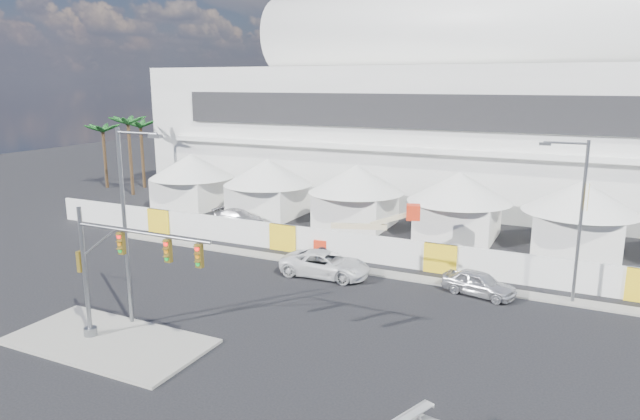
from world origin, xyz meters
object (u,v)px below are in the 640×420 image
at_px(lot_car_c, 238,217).
at_px(traffic_mast, 112,271).
at_px(streetlight_median, 128,214).
at_px(streetlight_curb, 577,211).
at_px(boom_lift, 350,241).
at_px(sedan_silver, 479,283).
at_px(pickup_curb, 325,264).

distance_m(lot_car_c, traffic_mast, 24.23).
xyz_separation_m(traffic_mast, streetlight_median, (-0.91, 2.18, 2.20)).
xyz_separation_m(lot_car_c, streetlight_curb, (27.53, -7.13, 4.77)).
bearing_deg(boom_lift, streetlight_curb, -29.16).
height_order(lot_car_c, streetlight_median, streetlight_median).
bearing_deg(streetlight_median, traffic_mast, -67.39).
bearing_deg(sedan_silver, boom_lift, 81.11).
bearing_deg(traffic_mast, streetlight_median, 112.61).
bearing_deg(lot_car_c, streetlight_curb, -103.74).
height_order(streetlight_median, streetlight_curb, streetlight_median).
bearing_deg(lot_car_c, pickup_curb, -124.48).
xyz_separation_m(pickup_curb, streetlight_curb, (14.63, 1.99, 4.64)).
bearing_deg(lot_car_c, sedan_silver, -109.15).
xyz_separation_m(sedan_silver, boom_lift, (-10.05, 4.07, 0.30)).
bearing_deg(pickup_curb, sedan_silver, -87.34).
relative_size(lot_car_c, boom_lift, 0.60).
xyz_separation_m(streetlight_curb, boom_lift, (-14.97, 3.00, -4.41)).
distance_m(traffic_mast, streetlight_median, 3.22).
relative_size(lot_car_c, streetlight_curb, 0.50).
bearing_deg(lot_car_c, streetlight_median, -159.72).
bearing_deg(boom_lift, traffic_mast, -121.29).
height_order(sedan_silver, traffic_mast, traffic_mast).
bearing_deg(pickup_curb, lot_car_c, 52.03).
bearing_deg(boom_lift, streetlight_median, -125.94).
bearing_deg(streetlight_median, boom_lift, 71.89).
xyz_separation_m(pickup_curb, streetlight_median, (-5.66, -11.31, 5.17)).
height_order(streetlight_curb, boom_lift, streetlight_curb).
bearing_deg(streetlight_curb, lot_car_c, 165.48).
xyz_separation_m(traffic_mast, boom_lift, (4.43, 18.48, -2.74)).
bearing_deg(lot_car_c, traffic_mast, -159.41).
height_order(sedan_silver, streetlight_curb, streetlight_curb).
height_order(pickup_curb, boom_lift, boom_lift).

